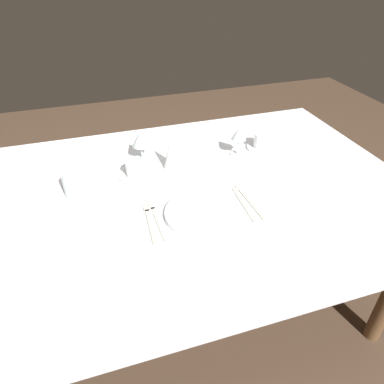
{
  "coord_description": "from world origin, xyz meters",
  "views": [
    {
      "loc": [
        -0.31,
        -1.13,
        1.53
      ],
      "look_at": [
        0.02,
        -0.09,
        0.76
      ],
      "focal_mm": 33.15,
      "sensor_mm": 36.0,
      "label": 1
    }
  ],
  "objects_px": {
    "fork_outer": "(157,219)",
    "wine_glass_centre": "(239,135)",
    "drink_tumbler": "(73,185)",
    "fork_inner": "(150,222)",
    "spoon_soup": "(246,197)",
    "coffee_cup_left": "(263,140)",
    "wine_glass_left": "(141,139)",
    "napkin_folded": "(173,151)",
    "dinner_plate": "(202,213)",
    "coffee_cup_right": "(136,168)",
    "dinner_knife": "(245,205)"
  },
  "relations": [
    {
      "from": "wine_glass_centre",
      "to": "drink_tumbler",
      "type": "height_order",
      "value": "wine_glass_centre"
    },
    {
      "from": "wine_glass_left",
      "to": "drink_tumbler",
      "type": "xyz_separation_m",
      "value": [
        -0.3,
        -0.19,
        -0.05
      ]
    },
    {
      "from": "fork_inner",
      "to": "coffee_cup_left",
      "type": "distance_m",
      "value": 0.72
    },
    {
      "from": "dinner_plate",
      "to": "wine_glass_centre",
      "type": "relative_size",
      "value": 1.91
    },
    {
      "from": "fork_inner",
      "to": "coffee_cup_left",
      "type": "bearing_deg",
      "value": 30.94
    },
    {
      "from": "dinner_knife",
      "to": "coffee_cup_right",
      "type": "height_order",
      "value": "coffee_cup_right"
    },
    {
      "from": "spoon_soup",
      "to": "wine_glass_centre",
      "type": "distance_m",
      "value": 0.35
    },
    {
      "from": "coffee_cup_left",
      "to": "drink_tumbler",
      "type": "relative_size",
      "value": 0.99
    },
    {
      "from": "spoon_soup",
      "to": "drink_tumbler",
      "type": "xyz_separation_m",
      "value": [
        -0.61,
        0.22,
        0.04
      ]
    },
    {
      "from": "dinner_plate",
      "to": "wine_glass_centre",
      "type": "distance_m",
      "value": 0.48
    },
    {
      "from": "spoon_soup",
      "to": "wine_glass_left",
      "type": "xyz_separation_m",
      "value": [
        -0.32,
        0.41,
        0.09
      ]
    },
    {
      "from": "dinner_plate",
      "to": "napkin_folded",
      "type": "distance_m",
      "value": 0.35
    },
    {
      "from": "dinner_knife",
      "to": "drink_tumbler",
      "type": "bearing_deg",
      "value": 156.42
    },
    {
      "from": "fork_inner",
      "to": "spoon_soup",
      "type": "height_order",
      "value": "spoon_soup"
    },
    {
      "from": "dinner_knife",
      "to": "coffee_cup_right",
      "type": "relative_size",
      "value": 2.09
    },
    {
      "from": "fork_inner",
      "to": "spoon_soup",
      "type": "xyz_separation_m",
      "value": [
        0.38,
        0.03,
        0.0
      ]
    },
    {
      "from": "drink_tumbler",
      "to": "napkin_folded",
      "type": "bearing_deg",
      "value": 10.76
    },
    {
      "from": "drink_tumbler",
      "to": "fork_inner",
      "type": "bearing_deg",
      "value": -46.29
    },
    {
      "from": "fork_inner",
      "to": "napkin_folded",
      "type": "xyz_separation_m",
      "value": [
        0.17,
        0.32,
        0.08
      ]
    },
    {
      "from": "wine_glass_left",
      "to": "drink_tumbler",
      "type": "distance_m",
      "value": 0.36
    },
    {
      "from": "fork_outer",
      "to": "coffee_cup_left",
      "type": "height_order",
      "value": "coffee_cup_left"
    },
    {
      "from": "dinner_knife",
      "to": "napkin_folded",
      "type": "bearing_deg",
      "value": 118.41
    },
    {
      "from": "drink_tumbler",
      "to": "wine_glass_left",
      "type": "bearing_deg",
      "value": 33.19
    },
    {
      "from": "spoon_soup",
      "to": "drink_tumbler",
      "type": "height_order",
      "value": "drink_tumbler"
    },
    {
      "from": "spoon_soup",
      "to": "fork_inner",
      "type": "bearing_deg",
      "value": -175.33
    },
    {
      "from": "fork_outer",
      "to": "wine_glass_left",
      "type": "relative_size",
      "value": 1.54
    },
    {
      "from": "fork_outer",
      "to": "wine_glass_left",
      "type": "bearing_deg",
      "value": 85.52
    },
    {
      "from": "dinner_knife",
      "to": "napkin_folded",
      "type": "xyz_separation_m",
      "value": [
        -0.18,
        0.33,
        0.08
      ]
    },
    {
      "from": "fork_outer",
      "to": "napkin_folded",
      "type": "relative_size",
      "value": 1.32
    },
    {
      "from": "coffee_cup_left",
      "to": "wine_glass_left",
      "type": "bearing_deg",
      "value": 172.34
    },
    {
      "from": "dinner_plate",
      "to": "spoon_soup",
      "type": "bearing_deg",
      "value": 14.33
    },
    {
      "from": "fork_inner",
      "to": "coffee_cup_left",
      "type": "height_order",
      "value": "coffee_cup_left"
    },
    {
      "from": "spoon_soup",
      "to": "wine_glass_centre",
      "type": "relative_size",
      "value": 1.65
    },
    {
      "from": "wine_glass_centre",
      "to": "drink_tumbler",
      "type": "xyz_separation_m",
      "value": [
        -0.72,
        -0.1,
        -0.05
      ]
    },
    {
      "from": "fork_inner",
      "to": "wine_glass_left",
      "type": "xyz_separation_m",
      "value": [
        0.06,
        0.44,
        0.09
      ]
    },
    {
      "from": "coffee_cup_right",
      "to": "napkin_folded",
      "type": "bearing_deg",
      "value": 7.61
    },
    {
      "from": "coffee_cup_right",
      "to": "wine_glass_centre",
      "type": "height_order",
      "value": "wine_glass_centre"
    },
    {
      "from": "wine_glass_left",
      "to": "wine_glass_centre",
      "type": "bearing_deg",
      "value": -12.78
    },
    {
      "from": "dinner_knife",
      "to": "coffee_cup_right",
      "type": "distance_m",
      "value": 0.46
    },
    {
      "from": "drink_tumbler",
      "to": "fork_outer",
      "type": "bearing_deg",
      "value": -42.3
    },
    {
      "from": "fork_outer",
      "to": "wine_glass_centre",
      "type": "relative_size",
      "value": 1.57
    },
    {
      "from": "napkin_folded",
      "to": "wine_glass_left",
      "type": "bearing_deg",
      "value": 133.11
    },
    {
      "from": "fork_outer",
      "to": "wine_glass_centre",
      "type": "bearing_deg",
      "value": 36.99
    },
    {
      "from": "spoon_soup",
      "to": "wine_glass_left",
      "type": "bearing_deg",
      "value": 127.61
    },
    {
      "from": "spoon_soup",
      "to": "drink_tumbler",
      "type": "relative_size",
      "value": 2.16
    },
    {
      "from": "fork_outer",
      "to": "spoon_soup",
      "type": "relative_size",
      "value": 0.95
    },
    {
      "from": "fork_outer",
      "to": "coffee_cup_left",
      "type": "distance_m",
      "value": 0.69
    },
    {
      "from": "dinner_knife",
      "to": "coffee_cup_left",
      "type": "bearing_deg",
      "value": 55.42
    },
    {
      "from": "coffee_cup_left",
      "to": "wine_glass_left",
      "type": "distance_m",
      "value": 0.56
    },
    {
      "from": "fork_inner",
      "to": "coffee_cup_right",
      "type": "height_order",
      "value": "coffee_cup_right"
    }
  ]
}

